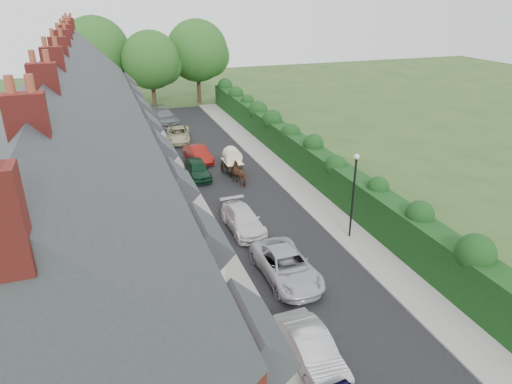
% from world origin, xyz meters
% --- Properties ---
extents(ground, '(140.00, 140.00, 0.00)m').
position_xyz_m(ground, '(0.00, 0.00, 0.00)').
color(ground, '#2D4C1E').
rests_on(ground, ground).
extents(road, '(6.00, 58.00, 0.02)m').
position_xyz_m(road, '(-0.50, 11.00, 0.01)').
color(road, black).
rests_on(road, ground).
extents(pavement_hedge_side, '(2.20, 58.00, 0.12)m').
position_xyz_m(pavement_hedge_side, '(3.60, 11.00, 0.06)').
color(pavement_hedge_side, '#989690').
rests_on(pavement_hedge_side, ground).
extents(pavement_house_side, '(1.70, 58.00, 0.12)m').
position_xyz_m(pavement_house_side, '(-4.35, 11.00, 0.06)').
color(pavement_house_side, '#989690').
rests_on(pavement_house_side, ground).
extents(kerb_hedge_side, '(0.18, 58.00, 0.13)m').
position_xyz_m(kerb_hedge_side, '(2.55, 11.00, 0.07)').
color(kerb_hedge_side, '#9B9A95').
rests_on(kerb_hedge_side, ground).
extents(kerb_house_side, '(0.18, 58.00, 0.13)m').
position_xyz_m(kerb_house_side, '(-3.55, 11.00, 0.07)').
color(kerb_house_side, '#9B9A95').
rests_on(kerb_house_side, ground).
extents(hedge, '(2.10, 58.00, 2.85)m').
position_xyz_m(hedge, '(5.40, 11.00, 1.60)').
color(hedge, black).
rests_on(hedge, ground).
extents(terrace_row, '(9.05, 40.50, 11.50)m').
position_xyz_m(terrace_row, '(-10.87, 9.98, 4.47)').
color(terrace_row, maroon).
rests_on(terrace_row, ground).
extents(garden_wall_row, '(0.35, 40.35, 1.10)m').
position_xyz_m(garden_wall_row, '(-5.35, 10.00, 0.46)').
color(garden_wall_row, maroon).
rests_on(garden_wall_row, ground).
extents(lamppost, '(0.32, 0.32, 5.16)m').
position_xyz_m(lamppost, '(3.40, 4.00, 3.30)').
color(lamppost, black).
rests_on(lamppost, ground).
extents(tree_far_left, '(7.14, 6.80, 9.29)m').
position_xyz_m(tree_far_left, '(-2.65, 40.08, 5.71)').
color(tree_far_left, '#332316').
rests_on(tree_far_left, ground).
extents(tree_far_right, '(7.98, 7.60, 10.31)m').
position_xyz_m(tree_far_right, '(3.39, 42.08, 6.31)').
color(tree_far_right, '#332316').
rests_on(tree_far_right, ground).
extents(tree_far_back, '(8.40, 8.00, 10.82)m').
position_xyz_m(tree_far_back, '(-8.59, 43.08, 6.62)').
color(tree_far_back, '#332316').
rests_on(tree_far_back, ground).
extents(car_silver_a, '(1.58, 4.20, 1.37)m').
position_xyz_m(car_silver_a, '(-3.00, -4.20, 0.69)').
color(car_silver_a, '#ABABB0').
rests_on(car_silver_a, ground).
extents(car_silver_b, '(2.45, 5.14, 1.42)m').
position_xyz_m(car_silver_b, '(-1.68, 1.40, 0.71)').
color(car_silver_b, '#BABCC2').
rests_on(car_silver_b, ground).
extents(car_white, '(1.96, 4.56, 1.31)m').
position_xyz_m(car_white, '(-2.17, 7.00, 0.65)').
color(car_white, white).
rests_on(car_white, ground).
extents(car_green, '(1.70, 4.07, 1.38)m').
position_xyz_m(car_green, '(-2.91, 16.20, 0.69)').
color(car_green, black).
rests_on(car_green, ground).
extents(car_red, '(1.98, 4.16, 1.32)m').
position_xyz_m(car_red, '(-2.06, 19.81, 0.66)').
color(car_red, maroon).
rests_on(car_red, ground).
extents(car_beige, '(2.99, 5.04, 1.31)m').
position_xyz_m(car_beige, '(-2.62, 26.09, 0.66)').
color(car_beige, '#BCB588').
rests_on(car_beige, ground).
extents(car_grey, '(3.20, 5.80, 1.59)m').
position_xyz_m(car_grey, '(-3.00, 33.00, 0.79)').
color(car_grey, slate).
rests_on(car_grey, ground).
extents(horse, '(1.44, 2.09, 1.62)m').
position_xyz_m(horse, '(-0.19, 13.91, 0.81)').
color(horse, '#562F1F').
rests_on(horse, ground).
extents(horse_cart, '(1.37, 3.02, 2.18)m').
position_xyz_m(horse_cart, '(-0.19, 15.98, 1.25)').
color(horse_cart, black).
rests_on(horse_cart, ground).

